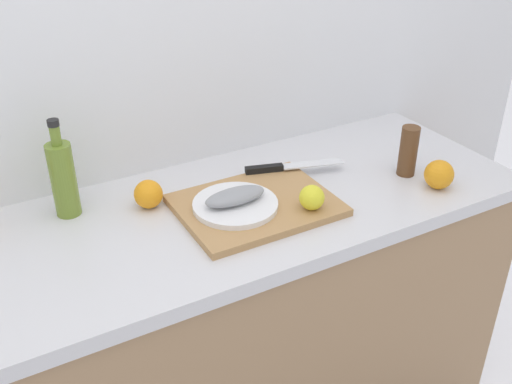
{
  "coord_description": "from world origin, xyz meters",
  "views": [
    {
      "loc": [
        -0.42,
        -1.21,
        1.72
      ],
      "look_at": [
        0.23,
        -0.04,
        0.95
      ],
      "focal_mm": 41.86,
      "sensor_mm": 36.0,
      "label": 1
    }
  ],
  "objects_px": {
    "cutting_board": "(256,205)",
    "fish_fillet": "(235,196)",
    "olive_oil_bottle": "(63,178)",
    "lemon_0": "(312,198)",
    "pepper_mill": "(408,151)",
    "chef_knife": "(282,167)",
    "white_plate": "(235,205)"
  },
  "relations": [
    {
      "from": "chef_knife",
      "to": "cutting_board",
      "type": "bearing_deg",
      "value": -125.09
    },
    {
      "from": "fish_fillet",
      "to": "chef_knife",
      "type": "bearing_deg",
      "value": 29.13
    },
    {
      "from": "cutting_board",
      "to": "chef_knife",
      "type": "relative_size",
      "value": 1.41
    },
    {
      "from": "white_plate",
      "to": "pepper_mill",
      "type": "relative_size",
      "value": 1.5
    },
    {
      "from": "white_plate",
      "to": "fish_fillet",
      "type": "height_order",
      "value": "fish_fillet"
    },
    {
      "from": "pepper_mill",
      "to": "olive_oil_bottle",
      "type": "bearing_deg",
      "value": 164.05
    },
    {
      "from": "chef_knife",
      "to": "pepper_mill",
      "type": "bearing_deg",
      "value": -10.54
    },
    {
      "from": "fish_fillet",
      "to": "pepper_mill",
      "type": "bearing_deg",
      "value": -4.91
    },
    {
      "from": "white_plate",
      "to": "chef_knife",
      "type": "bearing_deg",
      "value": 29.13
    },
    {
      "from": "olive_oil_bottle",
      "to": "pepper_mill",
      "type": "relative_size",
      "value": 1.78
    },
    {
      "from": "chef_knife",
      "to": "lemon_0",
      "type": "xyz_separation_m",
      "value": [
        -0.05,
        -0.22,
        0.02
      ]
    },
    {
      "from": "lemon_0",
      "to": "pepper_mill",
      "type": "relative_size",
      "value": 0.44
    },
    {
      "from": "white_plate",
      "to": "pepper_mill",
      "type": "xyz_separation_m",
      "value": [
        0.54,
        -0.05,
        0.05
      ]
    },
    {
      "from": "white_plate",
      "to": "chef_knife",
      "type": "height_order",
      "value": "chef_knife"
    },
    {
      "from": "chef_knife",
      "to": "olive_oil_bottle",
      "type": "relative_size",
      "value": 1.09
    },
    {
      "from": "cutting_board",
      "to": "pepper_mill",
      "type": "relative_size",
      "value": 2.72
    },
    {
      "from": "fish_fillet",
      "to": "lemon_0",
      "type": "xyz_separation_m",
      "value": [
        0.17,
        -0.1,
        -0.0
      ]
    },
    {
      "from": "white_plate",
      "to": "olive_oil_bottle",
      "type": "bearing_deg",
      "value": 150.3
    },
    {
      "from": "fish_fillet",
      "to": "pepper_mill",
      "type": "xyz_separation_m",
      "value": [
        0.54,
        -0.05,
        0.02
      ]
    },
    {
      "from": "chef_knife",
      "to": "lemon_0",
      "type": "height_order",
      "value": "lemon_0"
    },
    {
      "from": "cutting_board",
      "to": "lemon_0",
      "type": "distance_m",
      "value": 0.15
    },
    {
      "from": "lemon_0",
      "to": "pepper_mill",
      "type": "height_order",
      "value": "pepper_mill"
    },
    {
      "from": "white_plate",
      "to": "olive_oil_bottle",
      "type": "relative_size",
      "value": 0.84
    },
    {
      "from": "chef_knife",
      "to": "pepper_mill",
      "type": "relative_size",
      "value": 1.93
    },
    {
      "from": "white_plate",
      "to": "lemon_0",
      "type": "distance_m",
      "value": 0.2
    },
    {
      "from": "cutting_board",
      "to": "chef_knife",
      "type": "height_order",
      "value": "chef_knife"
    },
    {
      "from": "olive_oil_bottle",
      "to": "chef_knife",
      "type": "bearing_deg",
      "value": -9.17
    },
    {
      "from": "cutting_board",
      "to": "fish_fillet",
      "type": "bearing_deg",
      "value": 177.97
    },
    {
      "from": "white_plate",
      "to": "lemon_0",
      "type": "bearing_deg",
      "value": -30.9
    },
    {
      "from": "olive_oil_bottle",
      "to": "lemon_0",
      "type": "bearing_deg",
      "value": -30.07
    },
    {
      "from": "cutting_board",
      "to": "fish_fillet",
      "type": "xyz_separation_m",
      "value": [
        -0.06,
        0.0,
        0.04
      ]
    },
    {
      "from": "lemon_0",
      "to": "olive_oil_bottle",
      "type": "xyz_separation_m",
      "value": [
        -0.55,
        0.32,
        0.05
      ]
    }
  ]
}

